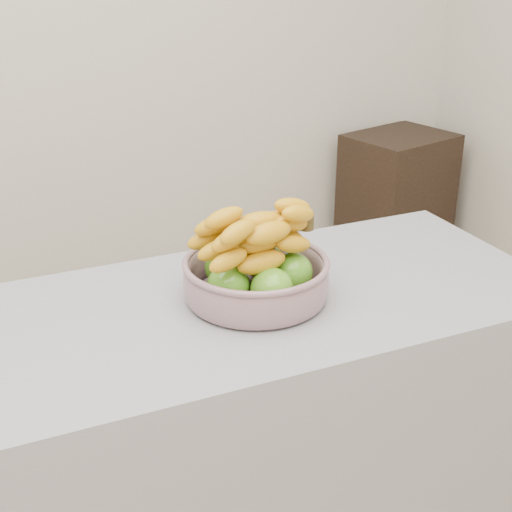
{
  "coord_description": "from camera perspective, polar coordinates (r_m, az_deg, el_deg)",
  "views": [
    {
      "loc": [
        -0.21,
        -0.83,
        1.61
      ],
      "look_at": [
        0.34,
        0.43,
        1.0
      ],
      "focal_mm": 50.0,
      "sensor_mm": 36.0,
      "label": 1
    }
  ],
  "objects": [
    {
      "name": "counter",
      "position": [
        1.72,
        -10.92,
        -18.89
      ],
      "size": [
        2.0,
        0.6,
        0.9
      ],
      "primitive_type": "cube",
      "color": "gray",
      "rests_on": "ground"
    },
    {
      "name": "fruit_bowl",
      "position": [
        1.51,
        0.01,
        -1.26
      ],
      "size": [
        0.31,
        0.31,
        0.2
      ],
      "rotation": [
        0.0,
        0.0,
        0.02
      ],
      "color": "#8994A5",
      "rests_on": "counter"
    },
    {
      "name": "cabinet",
      "position": [
        3.43,
        11.01,
        2.99
      ],
      "size": [
        0.52,
        0.45,
        0.8
      ],
      "primitive_type": "cube",
      "rotation": [
        0.0,
        0.0,
        0.25
      ],
      "color": "black",
      "rests_on": "ground"
    }
  ]
}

